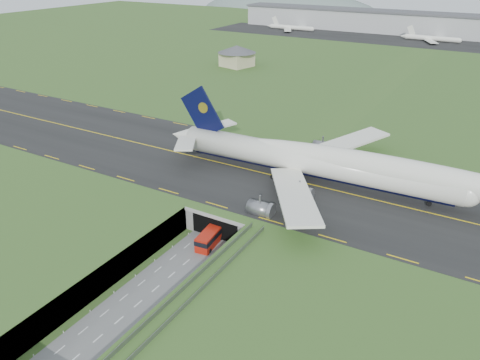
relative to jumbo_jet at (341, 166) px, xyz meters
The scene contains 10 objects.
ground 41.94m from the jumbo_jet, 118.29° to the right, with size 900.00×900.00×0.00m, color #375B24.
airfield_deck 41.20m from the jumbo_jet, 118.29° to the right, with size 800.00×800.00×6.00m, color gray.
trench_road 48.42m from the jumbo_jet, 113.95° to the right, with size 12.00×75.00×0.20m, color slate.
taxiway 20.06m from the jumbo_jet, behind, with size 800.00×44.00×0.18m, color black.
tunnel_portal 28.04m from the jumbo_jet, 135.52° to the right, with size 17.00×22.30×6.00m.
guideway 55.53m from the jumbo_jet, 98.42° to the right, with size 3.00×53.00×7.05m.
jumbo_jet is the anchor object (origin of this frame).
shuttle_tram 36.98m from the jumbo_jet, 121.36° to the right, with size 4.10×8.74×3.42m.
service_building 142.33m from the jumbo_jet, 130.95° to the left, with size 23.74×23.74×10.71m.
cargo_terminal 264.67m from the jumbo_jet, 94.15° to the left, with size 320.00×67.00×15.60m.
Camera 1 is at (50.39, -66.91, 58.16)m, focal length 35.00 mm.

